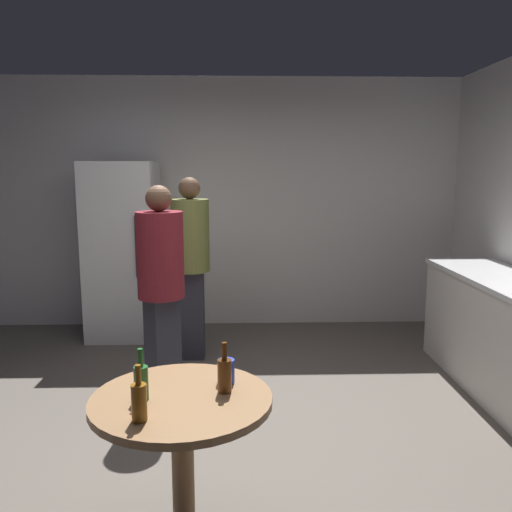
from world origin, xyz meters
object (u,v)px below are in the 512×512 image
(beer_bottle_green, at_px, (141,381))
(plastic_cup_blue, at_px, (226,371))
(beer_bottle_amber, at_px, (139,400))
(foreground_table, at_px, (182,419))
(beer_bottle_brown, at_px, (225,374))
(person_in_olive_shirt, at_px, (191,254))
(person_in_maroon_shirt, at_px, (161,278))
(refrigerator, at_px, (123,251))

(beer_bottle_green, distance_m, plastic_cup_blue, 0.40)
(beer_bottle_green, bearing_deg, beer_bottle_amber, -81.94)
(foreground_table, xyz_separation_m, beer_bottle_brown, (0.19, 0.04, 0.19))
(beer_bottle_green, xyz_separation_m, plastic_cup_blue, (0.36, 0.18, -0.03))
(plastic_cup_blue, height_order, person_in_olive_shirt, person_in_olive_shirt)
(person_in_maroon_shirt, bearing_deg, foreground_table, -30.72)
(beer_bottle_brown, relative_size, plastic_cup_blue, 2.09)
(foreground_table, height_order, beer_bottle_amber, beer_bottle_amber)
(beer_bottle_brown, xyz_separation_m, person_in_olive_shirt, (-0.37, 2.45, 0.15))
(foreground_table, height_order, plastic_cup_blue, plastic_cup_blue)
(refrigerator, xyz_separation_m, beer_bottle_brown, (1.13, -3.15, -0.08))
(refrigerator, distance_m, plastic_cup_blue, 3.25)
(refrigerator, relative_size, beer_bottle_green, 7.83)
(foreground_table, bearing_deg, beer_bottle_amber, -122.66)
(beer_bottle_green, bearing_deg, plastic_cup_blue, 26.50)
(refrigerator, height_order, beer_bottle_green, refrigerator)
(refrigerator, distance_m, person_in_maroon_shirt, 1.71)
(plastic_cup_blue, bearing_deg, beer_bottle_green, -153.50)
(beer_bottle_green, height_order, plastic_cup_blue, beer_bottle_green)
(refrigerator, distance_m, beer_bottle_brown, 3.34)
(beer_bottle_amber, xyz_separation_m, beer_bottle_green, (-0.03, 0.19, 0.00))
(beer_bottle_amber, xyz_separation_m, plastic_cup_blue, (0.33, 0.37, -0.03))
(person_in_olive_shirt, bearing_deg, beer_bottle_green, 1.51)
(refrigerator, height_order, person_in_maroon_shirt, refrigerator)
(beer_bottle_amber, height_order, plastic_cup_blue, beer_bottle_amber)
(beer_bottle_green, xyz_separation_m, person_in_maroon_shirt, (-0.15, 1.62, 0.12))
(refrigerator, height_order, person_in_olive_shirt, refrigerator)
(beer_bottle_brown, height_order, plastic_cup_blue, beer_bottle_brown)
(refrigerator, xyz_separation_m, beer_bottle_green, (0.77, -3.22, -0.08))
(foreground_table, xyz_separation_m, beer_bottle_amber, (-0.14, -0.22, 0.19))
(plastic_cup_blue, bearing_deg, person_in_maroon_shirt, 109.45)
(person_in_maroon_shirt, bearing_deg, beer_bottle_brown, -23.91)
(beer_bottle_green, relative_size, plastic_cup_blue, 2.09)
(beer_bottle_amber, distance_m, person_in_olive_shirt, 2.72)
(beer_bottle_amber, bearing_deg, refrigerator, 103.21)
(refrigerator, distance_m, person_in_olive_shirt, 1.03)
(beer_bottle_amber, distance_m, beer_bottle_green, 0.19)
(beer_bottle_amber, height_order, person_in_maroon_shirt, person_in_maroon_shirt)
(foreground_table, distance_m, plastic_cup_blue, 0.29)
(person_in_olive_shirt, bearing_deg, beer_bottle_brown, 9.78)
(plastic_cup_blue, xyz_separation_m, person_in_olive_shirt, (-0.37, 2.34, 0.18))
(refrigerator, relative_size, foreground_table, 2.25)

